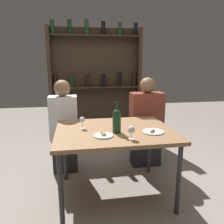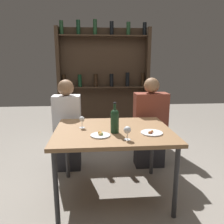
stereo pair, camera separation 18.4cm
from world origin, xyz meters
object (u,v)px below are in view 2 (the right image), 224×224
object	(u,v)px
food_plate_0	(100,135)
seated_person_left	(68,128)
wine_bottle	(115,120)
food_plate_1	(152,133)
wine_glass_0	(82,120)
seated_person_right	(150,126)
wine_glass_1	(127,130)

from	to	relation	value
food_plate_0	seated_person_left	distance (m)	0.94
wine_bottle	food_plate_1	world-z (taller)	wine_bottle
wine_glass_0	seated_person_right	distance (m)	1.06
wine_glass_1	seated_person_left	bearing A→B (deg)	123.48
wine_bottle	food_plate_0	bearing A→B (deg)	-148.23
food_plate_1	food_plate_0	bearing A→B (deg)	-176.48
wine_bottle	seated_person_right	xyz separation A→B (m)	(0.55, 0.74, -0.30)
food_plate_1	seated_person_right	bearing A→B (deg)	76.06
food_plate_1	seated_person_right	xyz separation A→B (m)	(0.20, 0.80, -0.18)
wine_glass_0	food_plate_0	world-z (taller)	wine_glass_0
wine_bottle	wine_glass_1	xyz separation A→B (m)	(0.09, -0.21, -0.04)
wine_bottle	seated_person_left	bearing A→B (deg)	126.05
food_plate_1	seated_person_left	world-z (taller)	seated_person_left
wine_glass_1	seated_person_right	xyz separation A→B (m)	(0.46, 0.95, -0.25)
wine_bottle	food_plate_1	xyz separation A→B (m)	(0.35, -0.06, -0.12)
wine_glass_0	wine_glass_1	xyz separation A→B (m)	(0.41, -0.39, -0.00)
seated_person_right	wine_glass_0	bearing A→B (deg)	-147.32
wine_glass_0	wine_glass_1	bearing A→B (deg)	-43.72
wine_glass_0	seated_person_left	world-z (taller)	seated_person_left
wine_glass_0	wine_glass_1	size ratio (longest dim) A/B	0.99
wine_bottle	seated_person_left	world-z (taller)	seated_person_left
wine_bottle	wine_glass_0	bearing A→B (deg)	150.29
seated_person_left	wine_glass_1	bearing A→B (deg)	-56.52
wine_glass_1	food_plate_0	world-z (taller)	wine_glass_1
food_plate_0	wine_bottle	bearing A→B (deg)	31.77
wine_glass_0	seated_person_left	distance (m)	0.65
food_plate_1	seated_person_right	size ratio (longest dim) A/B	0.17
seated_person_left	food_plate_1	bearing A→B (deg)	-41.97
wine_glass_0	seated_person_right	bearing A→B (deg)	32.68
seated_person_right	wine_bottle	bearing A→B (deg)	-126.40
wine_glass_0	food_plate_1	world-z (taller)	wine_glass_0
wine_bottle	seated_person_left	size ratio (longest dim) A/B	0.25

